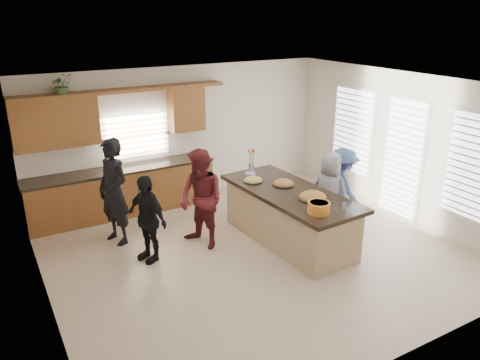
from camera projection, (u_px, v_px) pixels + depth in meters
floor at (255, 252)px, 7.90m from camera, size 6.50×6.50×0.00m
room_shell at (257, 144)px, 7.25m from camera, size 6.52×6.02×2.81m
back_cabinetry at (119, 170)px, 9.12m from camera, size 4.08×0.66×2.46m
right_wall_glazing at (405, 151)px, 8.83m from camera, size 0.06×4.00×2.25m
island at (289, 217)px, 8.14m from camera, size 1.31×2.76×0.95m
platter_front at (313, 197)px, 7.61m from camera, size 0.50×0.50×0.20m
platter_mid at (283, 184)px, 8.21m from camera, size 0.39×0.39×0.16m
platter_back at (253, 180)px, 8.37m from camera, size 0.36×0.36×0.15m
salad_bowl at (319, 207)px, 7.07m from camera, size 0.35×0.35×0.17m
clear_cup at (344, 206)px, 7.24m from camera, size 0.07×0.07×0.10m
plate_stack at (250, 174)px, 8.68m from camera, size 0.19×0.19×0.05m
flower_vase at (252, 160)px, 8.79m from camera, size 0.14×0.14×0.45m
potted_plant at (62, 85)px, 8.22m from camera, size 0.41×0.37×0.41m
woman_left_back at (114, 192)px, 7.96m from camera, size 0.66×0.79×1.87m
woman_left_mid at (201, 200)px, 7.84m from camera, size 0.88×1.00×1.72m
woman_left_front at (147, 218)px, 7.44m from camera, size 0.63×0.92×1.45m
woman_right_back at (342, 188)px, 8.63m from camera, size 0.66×1.03×1.52m
woman_right_front at (329, 193)px, 8.43m from camera, size 0.76×0.87×1.50m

